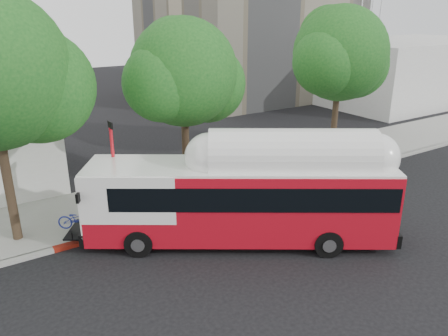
% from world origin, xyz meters
% --- Properties ---
extents(ground, '(120.00, 120.00, 0.00)m').
position_xyz_m(ground, '(0.00, 0.00, 0.00)').
color(ground, black).
rests_on(ground, ground).
extents(sidewalk, '(60.00, 5.00, 0.15)m').
position_xyz_m(sidewalk, '(0.00, 6.50, 0.07)').
color(sidewalk, gray).
rests_on(sidewalk, ground).
extents(curb_strip, '(60.00, 0.30, 0.15)m').
position_xyz_m(curb_strip, '(0.00, 3.90, 0.07)').
color(curb_strip, gray).
rests_on(curb_strip, ground).
extents(red_curb_segment, '(10.00, 0.32, 0.16)m').
position_xyz_m(red_curb_segment, '(-3.00, 3.90, 0.08)').
color(red_curb_segment, maroon).
rests_on(red_curb_segment, ground).
extents(street_tree_left, '(6.67, 5.80, 9.74)m').
position_xyz_m(street_tree_left, '(-8.53, 5.56, 6.60)').
color(street_tree_left, '#2D2116').
rests_on(street_tree_left, ground).
extents(street_tree_mid, '(5.75, 5.00, 8.62)m').
position_xyz_m(street_tree_mid, '(-0.59, 6.06, 5.91)').
color(street_tree_mid, '#2D2116').
rests_on(street_tree_mid, ground).
extents(street_tree_right, '(6.21, 5.40, 9.18)m').
position_xyz_m(street_tree_right, '(9.44, 5.86, 6.26)').
color(street_tree_right, '#2D2116').
rests_on(street_tree_right, ground).
extents(horizon_block, '(20.00, 12.00, 6.00)m').
position_xyz_m(horizon_block, '(30.00, 16.00, 3.00)').
color(horizon_block, silver).
rests_on(horizon_block, ground).
extents(transit_bus, '(11.81, 8.74, 3.75)m').
position_xyz_m(transit_bus, '(-1.39, 0.66, 1.75)').
color(transit_bus, '#B20C1A').
rests_on(transit_bus, ground).
extents(signal_pole, '(0.13, 0.45, 4.72)m').
position_xyz_m(signal_pole, '(-5.20, 4.27, 2.42)').
color(signal_pole, red).
rests_on(signal_pole, ground).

